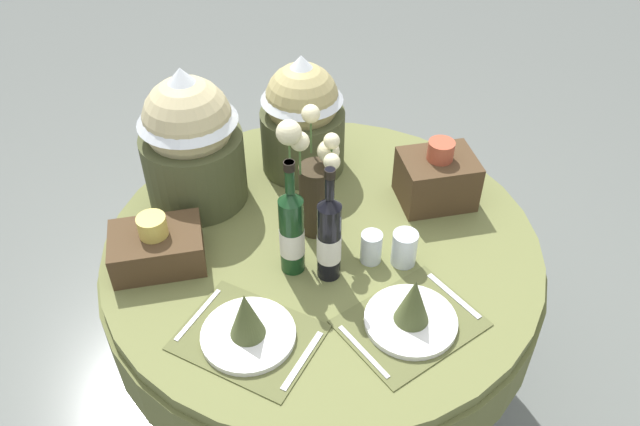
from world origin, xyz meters
TOP-DOWN VIEW (x-y plane):
  - ground at (0.00, 0.00)m, footprint 8.00×8.00m
  - dining_table at (0.00, 0.00)m, footprint 1.30×1.30m
  - place_setting_left at (-0.26, -0.31)m, footprint 0.43×0.42m
  - place_setting_right at (0.16, -0.35)m, footprint 0.42×0.38m
  - flower_vase at (-0.01, 0.05)m, footprint 0.18×0.19m
  - wine_bottle_left at (-0.10, -0.09)m, footprint 0.07×0.07m
  - wine_bottle_centre at (-0.01, -0.13)m, footprint 0.07×0.07m
  - tumbler_near_right at (0.12, -0.11)m, footprint 0.06×0.06m
  - tumbler_mid at (0.21, -0.13)m, footprint 0.07×0.07m
  - gift_tub_back_left at (-0.34, 0.28)m, footprint 0.31×0.31m
  - gift_tub_back_centre at (0.02, 0.37)m, footprint 0.27×0.27m
  - woven_basket_side_left at (-0.47, 0.01)m, footprint 0.25×0.18m
  - woven_basket_side_right at (0.39, 0.11)m, footprint 0.22×0.18m

SIDE VIEW (x-z plane):
  - ground at x=0.00m, z-range 0.00..0.00m
  - dining_table at x=0.00m, z-range 0.24..1.01m
  - place_setting_left at x=-0.26m, z-range 0.73..0.89m
  - place_setting_right at x=0.16m, z-range 0.73..0.89m
  - tumbler_near_right at x=0.12m, z-range 0.77..0.86m
  - tumbler_mid at x=0.21m, z-range 0.77..0.87m
  - woven_basket_side_left at x=-0.47m, z-range 0.74..0.91m
  - woven_basket_side_right at x=0.39m, z-range 0.74..0.96m
  - wine_bottle_left at x=-0.10m, z-range 0.72..1.09m
  - wine_bottle_centre at x=-0.01m, z-range 0.72..1.09m
  - flower_vase at x=-0.01m, z-range 0.74..1.15m
  - gift_tub_back_centre at x=0.02m, z-range 0.78..1.18m
  - gift_tub_back_left at x=-0.34m, z-range 0.78..1.23m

